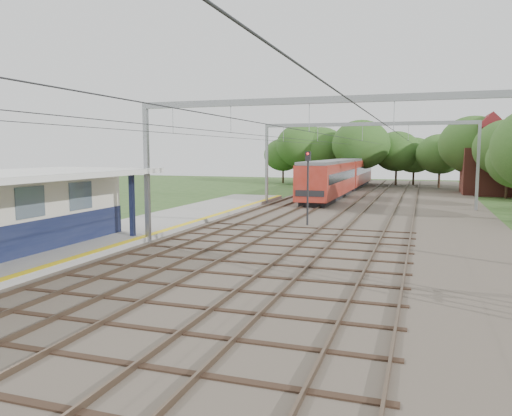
% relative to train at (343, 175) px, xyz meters
% --- Properties ---
extents(ballast_bed, '(18.00, 90.00, 0.10)m').
position_rel_train_xyz_m(ballast_bed, '(4.50, -19.52, -2.01)').
color(ballast_bed, '#473D33').
rests_on(ballast_bed, ground).
extents(platform, '(5.00, 52.00, 0.35)m').
position_rel_train_xyz_m(platform, '(-7.00, -35.52, -1.88)').
color(platform, gray).
rests_on(platform, ground).
extents(yellow_stripe, '(0.45, 52.00, 0.01)m').
position_rel_train_xyz_m(yellow_stripe, '(-4.75, -35.52, -1.70)').
color(yellow_stripe, yellow).
rests_on(yellow_stripe, platform).
extents(rail_tracks, '(11.80, 88.00, 0.15)m').
position_rel_train_xyz_m(rail_tracks, '(2.00, -19.52, -1.88)').
color(rail_tracks, brown).
rests_on(rail_tracks, ballast_bed).
extents(catenary_system, '(17.22, 88.00, 7.00)m').
position_rel_train_xyz_m(catenary_system, '(3.89, -24.24, 3.46)').
color(catenary_system, gray).
rests_on(catenary_system, ground).
extents(tree_band, '(31.72, 30.88, 8.82)m').
position_rel_train_xyz_m(tree_band, '(4.34, 7.60, 2.86)').
color(tree_band, '#382619').
rests_on(tree_band, ground).
extents(house_far, '(8.00, 6.12, 8.66)m').
position_rel_train_xyz_m(house_far, '(16.50, 2.48, 1.18)').
color(house_far, brown).
rests_on(house_far, ground).
extents(train, '(2.79, 34.78, 3.68)m').
position_rel_train_xyz_m(train, '(0.00, 0.00, 0.00)').
color(train, black).
rests_on(train, ballast_bed).
extents(signal_post, '(0.34, 0.29, 4.63)m').
position_rel_train_xyz_m(signal_post, '(1.85, -26.40, 0.93)').
color(signal_post, black).
rests_on(signal_post, ground).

